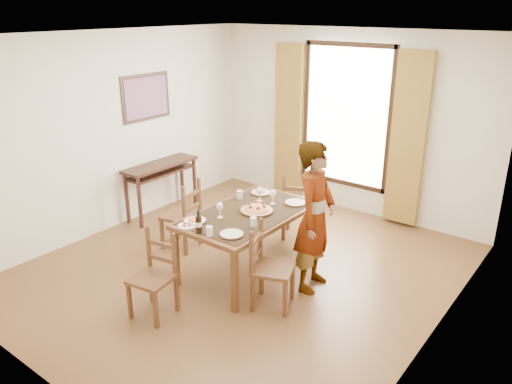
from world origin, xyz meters
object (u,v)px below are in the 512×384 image
Objects in this scene: dining_table at (248,217)px; pasta_platter at (257,208)px; console_table at (161,171)px; man at (315,217)px.

dining_table is 4.13× the size of pasta_platter.
dining_table is 0.15m from pasta_platter.
man is (2.89, -0.41, 0.16)m from console_table.
dining_table is 0.98× the size of man.
console_table is 3.00× the size of pasta_platter.
console_table is 2.23m from pasta_platter.
man reaches higher than pasta_platter.
console_table is at bearing 167.01° from pasta_platter.
man is at bearing 7.17° from pasta_platter.
console_table is at bearing 72.92° from man.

